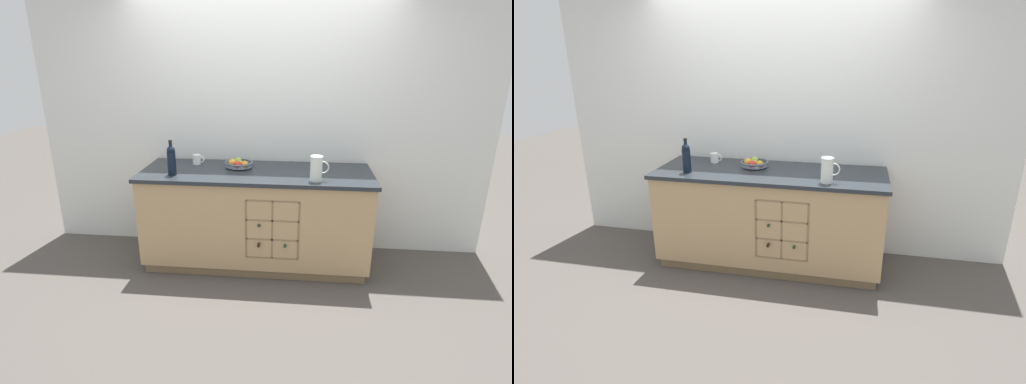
% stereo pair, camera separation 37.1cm
% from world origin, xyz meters
% --- Properties ---
extents(ground_plane, '(14.00, 14.00, 0.00)m').
position_xyz_m(ground_plane, '(0.00, 0.00, 0.00)').
color(ground_plane, '#4C4742').
extents(back_wall, '(4.47, 0.06, 2.55)m').
position_xyz_m(back_wall, '(0.00, 0.43, 1.27)').
color(back_wall, silver).
rests_on(back_wall, ground_plane).
extents(kitchen_island, '(2.11, 0.78, 0.92)m').
position_xyz_m(kitchen_island, '(0.00, -0.00, 0.47)').
color(kitchen_island, olive).
rests_on(kitchen_island, ground_plane).
extents(fruit_bowl, '(0.27, 0.27, 0.09)m').
position_xyz_m(fruit_bowl, '(-0.17, 0.10, 0.96)').
color(fruit_bowl, '#4C5666').
rests_on(fruit_bowl, kitchen_island).
extents(white_pitcher, '(0.16, 0.11, 0.22)m').
position_xyz_m(white_pitcher, '(0.54, -0.24, 1.03)').
color(white_pitcher, silver).
rests_on(white_pitcher, kitchen_island).
extents(ceramic_mug, '(0.11, 0.08, 0.09)m').
position_xyz_m(ceramic_mug, '(-0.59, 0.18, 0.97)').
color(ceramic_mug, white).
rests_on(ceramic_mug, kitchen_island).
extents(standing_wine_bottle, '(0.08, 0.08, 0.31)m').
position_xyz_m(standing_wine_bottle, '(-0.73, -0.19, 1.06)').
color(standing_wine_bottle, black).
rests_on(standing_wine_bottle, kitchen_island).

